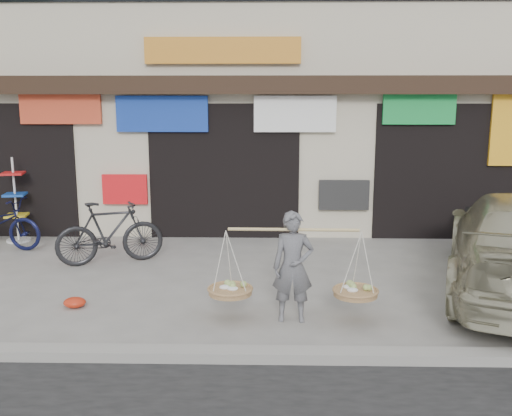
{
  "coord_description": "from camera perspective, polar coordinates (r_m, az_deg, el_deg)",
  "views": [
    {
      "loc": [
        0.89,
        -7.83,
        2.87
      ],
      "look_at": [
        0.7,
        0.9,
        1.13
      ],
      "focal_mm": 40.0,
      "sensor_mm": 36.0,
      "label": 1
    }
  ],
  "objects": [
    {
      "name": "street_vendor",
      "position": [
        7.33,
        3.71,
        -6.4
      ],
      "size": [
        2.17,
        0.59,
        1.43
      ],
      "rotation": [
        0.0,
        0.0,
        -0.02
      ],
      "color": "slate",
      "rests_on": "ground"
    },
    {
      "name": "shophouse_block",
      "position": [
        14.28,
        -2.37,
        13.59
      ],
      "size": [
        14.0,
        6.32,
        7.0
      ],
      "color": "beige",
      "rests_on": "ground"
    },
    {
      "name": "display_rack",
      "position": [
        12.19,
        -22.87,
        0.01
      ],
      "size": [
        0.46,
        0.46,
        1.68
      ],
      "rotation": [
        0.0,
        0.0,
        0.17
      ],
      "color": "silver",
      "rests_on": "ground"
    },
    {
      "name": "ground",
      "position": [
        8.39,
        -4.96,
        -8.78
      ],
      "size": [
        70.0,
        70.0,
        0.0
      ],
      "primitive_type": "plane",
      "color": "gray",
      "rests_on": "ground"
    },
    {
      "name": "red_bag",
      "position": [
        8.31,
        -17.68,
        -8.99
      ],
      "size": [
        0.31,
        0.25,
        0.14
      ],
      "primitive_type": "ellipsoid",
      "color": "red",
      "rests_on": "ground"
    },
    {
      "name": "bike_1",
      "position": [
        10.09,
        -14.42,
        -2.41
      ],
      "size": [
        1.88,
        1.12,
        1.09
      ],
      "primitive_type": "imported",
      "rotation": [
        0.0,
        0.0,
        1.93
      ],
      "color": "#232325",
      "rests_on": "ground"
    },
    {
      "name": "kerb",
      "position": [
        6.53,
        -6.91,
        -14.29
      ],
      "size": [
        70.0,
        0.25,
        0.12
      ],
      "primitive_type": "cube",
      "color": "gray",
      "rests_on": "ground"
    }
  ]
}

